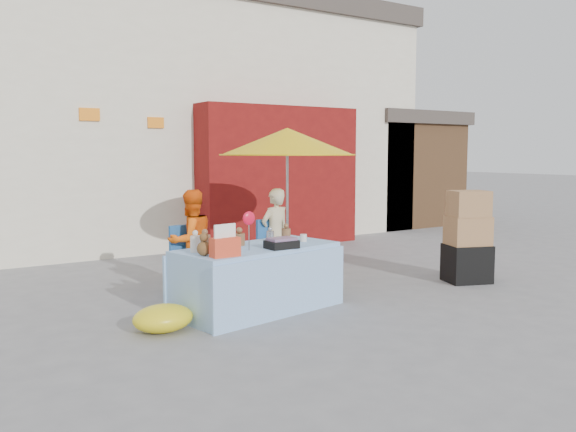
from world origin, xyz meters
TOP-DOWN VIEW (x-y plane):
  - ground at (0.00, 0.00)m, footprint 80.00×80.00m
  - backdrop at (0.52, 7.52)m, footprint 14.00×8.00m
  - market_table at (-0.60, 0.32)m, footprint 2.00×1.20m
  - chair_left at (-0.82, 1.44)m, footprint 0.54×0.54m
  - chair_right at (0.43, 1.44)m, footprint 0.54×0.54m
  - vendor_orange at (-0.82, 1.58)m, footprint 0.69×0.58m
  - vendor_beige at (0.43, 1.58)m, footprint 0.50×0.37m
  - umbrella at (0.73, 1.73)m, footprint 1.90×1.90m
  - box_stack at (2.54, 0.04)m, footprint 0.69×0.63m
  - tarp_bundle at (-1.78, 0.15)m, footprint 0.62×0.51m

SIDE VIEW (x-z plane):
  - ground at x=0.00m, z-range 0.00..0.00m
  - tarp_bundle at x=-1.78m, z-range 0.00..0.27m
  - chair_left at x=-0.82m, z-range -0.17..0.68m
  - chair_right at x=0.43m, z-range -0.17..0.68m
  - market_table at x=-0.60m, z-range -0.20..0.94m
  - box_stack at x=2.54m, z-range -0.05..1.19m
  - vendor_beige at x=0.43m, z-range 0.00..1.27m
  - vendor_orange at x=-0.82m, z-range 0.00..1.29m
  - umbrella at x=0.73m, z-range 0.85..2.94m
  - backdrop at x=0.52m, z-range -0.80..7.00m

